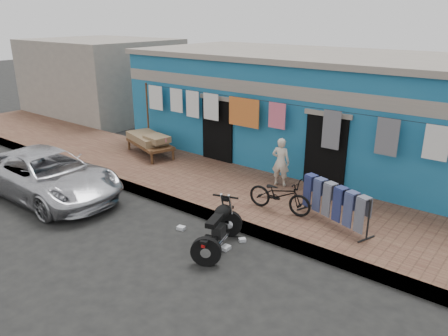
{
  "coord_description": "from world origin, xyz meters",
  "views": [
    {
      "loc": [
        5.78,
        -5.32,
        4.45
      ],
      "look_at": [
        0.0,
        2.0,
        1.15
      ],
      "focal_mm": 35.0,
      "sensor_mm": 36.0,
      "label": 1
    }
  ],
  "objects_px": {
    "charpoy": "(150,144)",
    "seated_person": "(281,162)",
    "car": "(48,174)",
    "bicycle": "(280,191)",
    "motorcycle": "(218,227)",
    "jeans_rack": "(335,204)"
  },
  "relations": [
    {
      "from": "charpoy",
      "to": "seated_person",
      "type": "bearing_deg",
      "value": 3.79
    },
    {
      "from": "car",
      "to": "charpoy",
      "type": "xyz_separation_m",
      "value": [
        -0.04,
        3.52,
        -0.04
      ]
    },
    {
      "from": "seated_person",
      "to": "bicycle",
      "type": "bearing_deg",
      "value": 107.51
    },
    {
      "from": "motorcycle",
      "to": "charpoy",
      "type": "xyz_separation_m",
      "value": [
        -5.12,
        2.93,
        0.08
      ]
    },
    {
      "from": "charpoy",
      "to": "jeans_rack",
      "type": "height_order",
      "value": "jeans_rack"
    },
    {
      "from": "motorcycle",
      "to": "charpoy",
      "type": "distance_m",
      "value": 5.9
    },
    {
      "from": "car",
      "to": "bicycle",
      "type": "height_order",
      "value": "car"
    },
    {
      "from": "bicycle",
      "to": "motorcycle",
      "type": "relative_size",
      "value": 0.91
    },
    {
      "from": "charpoy",
      "to": "car",
      "type": "bearing_deg",
      "value": -89.4
    },
    {
      "from": "bicycle",
      "to": "motorcycle",
      "type": "xyz_separation_m",
      "value": [
        -0.27,
        -1.85,
        -0.23
      ]
    },
    {
      "from": "bicycle",
      "to": "jeans_rack",
      "type": "distance_m",
      "value": 1.24
    },
    {
      "from": "car",
      "to": "seated_person",
      "type": "xyz_separation_m",
      "value": [
        4.54,
        3.82,
        0.26
      ]
    },
    {
      "from": "motorcycle",
      "to": "jeans_rack",
      "type": "xyz_separation_m",
      "value": [
        1.49,
        2.06,
        0.2
      ]
    },
    {
      "from": "motorcycle",
      "to": "jeans_rack",
      "type": "relative_size",
      "value": 0.87
    },
    {
      "from": "car",
      "to": "motorcycle",
      "type": "relative_size",
      "value": 2.7
    },
    {
      "from": "motorcycle",
      "to": "car",
      "type": "bearing_deg",
      "value": 168.83
    },
    {
      "from": "seated_person",
      "to": "motorcycle",
      "type": "xyz_separation_m",
      "value": [
        0.55,
        -3.23,
        -0.38
      ]
    },
    {
      "from": "seated_person",
      "to": "bicycle",
      "type": "relative_size",
      "value": 0.85
    },
    {
      "from": "bicycle",
      "to": "car",
      "type": "bearing_deg",
      "value": 109.48
    },
    {
      "from": "bicycle",
      "to": "charpoy",
      "type": "bearing_deg",
      "value": 73.69
    },
    {
      "from": "car",
      "to": "jeans_rack",
      "type": "relative_size",
      "value": 2.35
    },
    {
      "from": "motorcycle",
      "to": "charpoy",
      "type": "height_order",
      "value": "motorcycle"
    }
  ]
}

